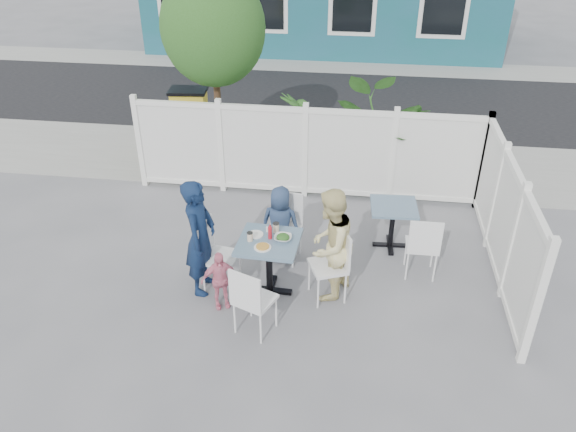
# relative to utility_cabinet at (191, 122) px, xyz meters

# --- Properties ---
(ground) EXTENTS (80.00, 80.00, 0.00)m
(ground) POSITION_rel_utility_cabinet_xyz_m (2.37, -4.00, -0.61)
(ground) COLOR slate
(near_sidewalk) EXTENTS (24.00, 2.60, 0.01)m
(near_sidewalk) POSITION_rel_utility_cabinet_xyz_m (2.37, -0.20, -0.61)
(near_sidewalk) COLOR gray
(near_sidewalk) RESTS_ON ground
(street) EXTENTS (24.00, 5.00, 0.01)m
(street) POSITION_rel_utility_cabinet_xyz_m (2.37, 3.50, -0.61)
(street) COLOR black
(street) RESTS_ON ground
(far_sidewalk) EXTENTS (24.00, 1.60, 0.01)m
(far_sidewalk) POSITION_rel_utility_cabinet_xyz_m (2.37, 6.60, -0.61)
(far_sidewalk) COLOR gray
(far_sidewalk) RESTS_ON ground
(fence_back) EXTENTS (5.86, 0.08, 1.60)m
(fence_back) POSITION_rel_utility_cabinet_xyz_m (2.47, -1.60, 0.17)
(fence_back) COLOR white
(fence_back) RESTS_ON ground
(fence_right) EXTENTS (0.08, 3.66, 1.60)m
(fence_right) POSITION_rel_utility_cabinet_xyz_m (5.37, -3.40, 0.17)
(fence_right) COLOR white
(fence_right) RESTS_ON ground
(tree) EXTENTS (1.80, 1.62, 3.59)m
(tree) POSITION_rel_utility_cabinet_xyz_m (0.77, -0.70, 1.98)
(tree) COLOR #382316
(tree) RESTS_ON ground
(utility_cabinet) EXTENTS (0.70, 0.54, 1.22)m
(utility_cabinet) POSITION_rel_utility_cabinet_xyz_m (0.00, 0.00, 0.00)
(utility_cabinet) COLOR gold
(utility_cabinet) RESTS_ON ground
(potted_shrub_a) EXTENTS (1.08, 1.08, 1.57)m
(potted_shrub_a) POSITION_rel_utility_cabinet_xyz_m (2.29, -0.90, 0.17)
(potted_shrub_a) COLOR #27521A
(potted_shrub_a) RESTS_ON ground
(potted_shrub_b) EXTENTS (1.70, 1.50, 1.79)m
(potted_shrub_b) POSITION_rel_utility_cabinet_xyz_m (3.72, -1.00, 0.28)
(potted_shrub_b) COLOR #27521A
(potted_shrub_b) RESTS_ON ground
(main_table) EXTENTS (0.80, 0.80, 0.81)m
(main_table) POSITION_rel_utility_cabinet_xyz_m (2.32, -4.34, 0.02)
(main_table) COLOR #3D5E74
(main_table) RESTS_ON ground
(spare_table) EXTENTS (0.70, 0.70, 0.70)m
(spare_table) POSITION_rel_utility_cabinet_xyz_m (3.93, -3.01, -0.07)
(spare_table) COLOR #3D5E74
(spare_table) RESTS_ON ground
(chair_left) EXTENTS (0.50, 0.51, 0.99)m
(chair_left) POSITION_rel_utility_cabinet_xyz_m (1.59, -4.31, -0.04)
(chair_left) COLOR white
(chair_left) RESTS_ON ground
(chair_right) EXTENTS (0.58, 0.59, 0.99)m
(chair_right) POSITION_rel_utility_cabinet_xyz_m (3.16, -4.31, -0.03)
(chair_right) COLOR white
(chair_right) RESTS_ON ground
(chair_back) EXTENTS (0.51, 0.50, 0.98)m
(chair_back) POSITION_rel_utility_cabinet_xyz_m (2.41, -3.46, -0.04)
(chair_back) COLOR white
(chair_back) RESTS_ON ground
(chair_near) EXTENTS (0.56, 0.55, 0.95)m
(chair_near) POSITION_rel_utility_cabinet_xyz_m (2.25, -5.17, -0.06)
(chair_near) COLOR white
(chair_near) RESTS_ON ground
(chair_spare) EXTENTS (0.44, 0.42, 0.95)m
(chair_spare) POSITION_rel_utility_cabinet_xyz_m (4.31, -3.73, -0.06)
(chair_spare) COLOR white
(chair_spare) RESTS_ON ground
(man) EXTENTS (0.41, 0.60, 1.61)m
(man) POSITION_rel_utility_cabinet_xyz_m (1.44, -4.38, 0.19)
(man) COLOR #0E1F3F
(man) RESTS_ON ground
(woman) EXTENTS (0.83, 0.91, 1.54)m
(woman) POSITION_rel_utility_cabinet_xyz_m (3.09, -4.27, 0.16)
(woman) COLOR #DEC44A
(woman) RESTS_ON ground
(boy) EXTENTS (0.59, 0.41, 1.15)m
(boy) POSITION_rel_utility_cabinet_xyz_m (2.35, -3.54, -0.04)
(boy) COLOR navy
(boy) RESTS_ON ground
(toddler) EXTENTS (0.52, 0.39, 0.82)m
(toddler) POSITION_rel_utility_cabinet_xyz_m (1.75, -4.71, -0.20)
(toddler) COLOR pink
(toddler) RESTS_ON ground
(plate_main) EXTENTS (0.22, 0.22, 0.01)m
(plate_main) POSITION_rel_utility_cabinet_xyz_m (2.27, -4.51, 0.21)
(plate_main) COLOR white
(plate_main) RESTS_ON main_table
(plate_side) EXTENTS (0.21, 0.21, 0.01)m
(plate_side) POSITION_rel_utility_cabinet_xyz_m (2.13, -4.23, 0.21)
(plate_side) COLOR white
(plate_side) RESTS_ON main_table
(salad_bowl) EXTENTS (0.22, 0.22, 0.05)m
(salad_bowl) POSITION_rel_utility_cabinet_xyz_m (2.50, -4.30, 0.23)
(salad_bowl) COLOR white
(salad_bowl) RESTS_ON main_table
(coffee_cup_a) EXTENTS (0.07, 0.07, 0.11)m
(coffee_cup_a) POSITION_rel_utility_cabinet_xyz_m (2.09, -4.37, 0.25)
(coffee_cup_a) COLOR beige
(coffee_cup_a) RESTS_ON main_table
(coffee_cup_b) EXTENTS (0.08, 0.08, 0.12)m
(coffee_cup_b) POSITION_rel_utility_cabinet_xyz_m (2.38, -4.13, 0.26)
(coffee_cup_b) COLOR beige
(coffee_cup_b) RESTS_ON main_table
(ketchup_bottle) EXTENTS (0.05, 0.05, 0.17)m
(ketchup_bottle) POSITION_rel_utility_cabinet_xyz_m (2.33, -4.29, 0.28)
(ketchup_bottle) COLOR red
(ketchup_bottle) RESTS_ON main_table
(salt_shaker) EXTENTS (0.03, 0.03, 0.07)m
(salt_shaker) POSITION_rel_utility_cabinet_xyz_m (2.26, -4.13, 0.23)
(salt_shaker) COLOR white
(salt_shaker) RESTS_ON main_table
(pepper_shaker) EXTENTS (0.03, 0.03, 0.08)m
(pepper_shaker) POSITION_rel_utility_cabinet_xyz_m (2.29, -4.09, 0.24)
(pepper_shaker) COLOR black
(pepper_shaker) RESTS_ON main_table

